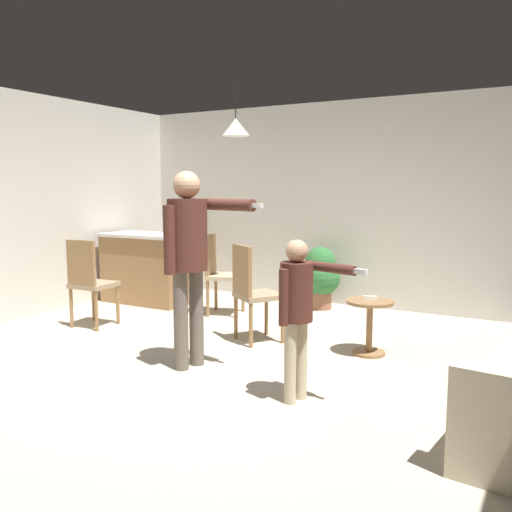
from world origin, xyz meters
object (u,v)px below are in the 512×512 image
(dining_chair_near_wall, at_px, (252,289))
(dining_chair_centre_back, at_px, (89,280))
(potted_plant_corner, at_px, (320,275))
(spare_remote_on_table, at_px, (370,298))
(person_child, at_px, (298,302))
(side_table_by_couch, at_px, (370,321))
(dining_chair_by_counter, at_px, (220,271))
(kitchen_counter, at_px, (148,268))
(person_adult, at_px, (189,247))

(dining_chair_near_wall, height_order, dining_chair_centre_back, same)
(dining_chair_centre_back, distance_m, potted_plant_corner, 2.87)
(dining_chair_near_wall, relative_size, spare_remote_on_table, 7.69)
(person_child, bearing_deg, dining_chair_centre_back, -90.20)
(side_table_by_couch, distance_m, potted_plant_corner, 1.99)
(person_child, xyz_separation_m, potted_plant_corner, (-1.07, 2.97, -0.30))
(dining_chair_by_counter, distance_m, potted_plant_corner, 1.32)
(dining_chair_near_wall, bearing_deg, dining_chair_by_counter, 171.81)
(dining_chair_by_counter, relative_size, spare_remote_on_table, 7.69)
(person_child, xyz_separation_m, dining_chair_centre_back, (-2.95, 0.80, -0.20))
(kitchen_counter, bearing_deg, person_adult, -42.16)
(side_table_by_couch, xyz_separation_m, dining_chair_by_counter, (-2.15, 0.71, 0.22))
(person_adult, relative_size, potted_plant_corner, 2.11)
(kitchen_counter, xyz_separation_m, side_table_by_couch, (3.39, -0.81, -0.15))
(side_table_by_couch, height_order, potted_plant_corner, potted_plant_corner)
(kitchen_counter, distance_m, dining_chair_by_counter, 1.25)
(dining_chair_centre_back, bearing_deg, dining_chair_by_counter, 50.39)
(dining_chair_near_wall, bearing_deg, side_table_by_couch, 42.58)
(person_child, height_order, dining_chair_centre_back, person_child)
(person_child, xyz_separation_m, spare_remote_on_table, (0.10, 1.40, -0.21))
(person_adult, relative_size, dining_chair_by_counter, 1.71)
(dining_chair_by_counter, height_order, dining_chair_centre_back, same)
(potted_plant_corner, bearing_deg, spare_remote_on_table, -53.35)
(person_adult, bearing_deg, spare_remote_on_table, 145.04)
(dining_chair_by_counter, height_order, spare_remote_on_table, dining_chair_by_counter)
(person_adult, relative_size, spare_remote_on_table, 13.14)
(potted_plant_corner, bearing_deg, person_child, -70.27)
(side_table_by_couch, height_order, person_adult, person_adult)
(dining_chair_by_counter, bearing_deg, side_table_by_couch, 54.12)
(person_adult, distance_m, dining_chair_by_counter, 2.11)
(kitchen_counter, bearing_deg, dining_chair_centre_back, -76.31)
(dining_chair_near_wall, relative_size, dining_chair_centre_back, 1.00)
(dining_chair_centre_back, height_order, potted_plant_corner, dining_chair_centre_back)
(spare_remote_on_table, bearing_deg, dining_chair_by_counter, 162.42)
(person_adult, height_order, dining_chair_centre_back, person_adult)
(kitchen_counter, relative_size, dining_chair_centre_back, 1.26)
(dining_chair_by_counter, distance_m, spare_remote_on_table, 2.24)
(kitchen_counter, distance_m, spare_remote_on_table, 3.47)
(kitchen_counter, relative_size, person_child, 1.05)
(kitchen_counter, bearing_deg, person_child, -33.53)
(dining_chair_centre_back, xyz_separation_m, potted_plant_corner, (1.88, 2.17, -0.10))
(potted_plant_corner, relative_size, spare_remote_on_table, 6.24)
(person_child, height_order, dining_chair_by_counter, person_child)
(person_adult, bearing_deg, side_table_by_couch, 143.99)
(side_table_by_couch, bearing_deg, dining_chair_by_counter, 161.65)
(kitchen_counter, xyz_separation_m, potted_plant_corner, (2.22, 0.80, -0.03))
(person_child, relative_size, dining_chair_near_wall, 1.20)
(side_table_by_couch, distance_m, person_adult, 1.84)
(kitchen_counter, relative_size, potted_plant_corner, 1.55)
(dining_chair_near_wall, bearing_deg, person_adult, -60.72)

